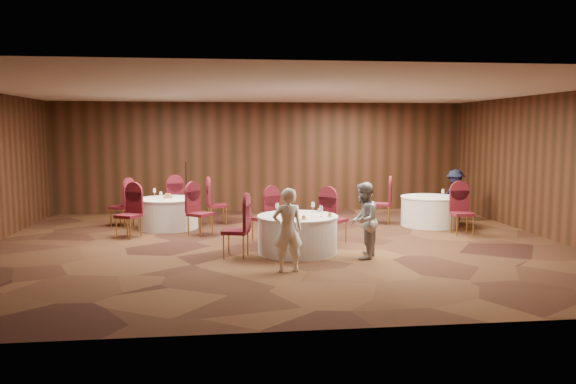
{
  "coord_description": "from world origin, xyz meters",
  "views": [
    {
      "loc": [
        -1.18,
        -11.46,
        2.41
      ],
      "look_at": [
        0.2,
        0.2,
        1.1
      ],
      "focal_mm": 35.0,
      "sensor_mm": 36.0,
      "label": 1
    }
  ],
  "objects": [
    {
      "name": "room_shell",
      "position": [
        0.0,
        0.0,
        1.96
      ],
      "size": [
        12.0,
        12.0,
        12.0
      ],
      "color": "silver",
      "rests_on": "ground"
    },
    {
      "name": "chairs_left",
      "position": [
        -2.48,
        2.39,
        0.5
      ],
      "size": [
        3.01,
        3.08,
        1.0
      ],
      "color": "#430D15",
      "rests_on": "ground"
    },
    {
      "name": "table_main",
      "position": [
        0.28,
        -0.74,
        0.38
      ],
      "size": [
        1.58,
        1.58,
        0.74
      ],
      "color": "white",
      "rests_on": "ground"
    },
    {
      "name": "woman_a",
      "position": [
        -0.09,
        -2.16,
        0.72
      ],
      "size": [
        0.56,
        0.41,
        1.44
      ],
      "primitive_type": "imported",
      "rotation": [
        0.0,
        0.0,
        3.27
      ],
      "color": "white",
      "rests_on": "ground"
    },
    {
      "name": "table_right",
      "position": [
        4.0,
        1.98,
        0.38
      ],
      "size": [
        1.45,
        1.45,
        0.74
      ],
      "color": "white",
      "rests_on": "ground"
    },
    {
      "name": "man_c",
      "position": [
        4.99,
        2.74,
        0.68
      ],
      "size": [
        0.88,
        1.01,
        1.36
      ],
      "primitive_type": "imported",
      "rotation": [
        0.0,
        0.0,
        5.25
      ],
      "color": "black",
      "rests_on": "ground"
    },
    {
      "name": "tabletop_right",
      "position": [
        4.21,
        1.68,
        0.9
      ],
      "size": [
        0.08,
        0.08,
        0.22
      ],
      "color": "silver",
      "rests_on": "table_right"
    },
    {
      "name": "chairs_main",
      "position": [
        -0.01,
        -0.07,
        0.5
      ],
      "size": [
        2.8,
        2.13,
        1.0
      ],
      "color": "#430D15",
      "rests_on": "ground"
    },
    {
      "name": "ground",
      "position": [
        0.0,
        0.0,
        0.0
      ],
      "size": [
        12.0,
        12.0,
        0.0
      ],
      "primitive_type": "plane",
      "color": "black",
      "rests_on": "ground"
    },
    {
      "name": "tabletop_left",
      "position": [
        -2.5,
        2.37,
        0.82
      ],
      "size": [
        0.89,
        0.86,
        0.22
      ],
      "color": "silver",
      "rests_on": "table_left"
    },
    {
      "name": "woman_b",
      "position": [
        1.44,
        -1.35,
        0.72
      ],
      "size": [
        0.79,
        0.86,
        1.44
      ],
      "primitive_type": "imported",
      "rotation": [
        0.0,
        0.0,
        4.27
      ],
      "color": "#A09FA4",
      "rests_on": "ground"
    },
    {
      "name": "table_left",
      "position": [
        -2.5,
        2.36,
        0.38
      ],
      "size": [
        1.47,
        1.47,
        0.74
      ],
      "color": "white",
      "rests_on": "ground"
    },
    {
      "name": "mic_stand",
      "position": [
        -2.14,
        3.75,
        0.45
      ],
      "size": [
        0.24,
        0.24,
        1.55
      ],
      "color": "black",
      "rests_on": "ground"
    },
    {
      "name": "chairs_right",
      "position": [
        3.6,
        1.6,
        0.5
      ],
      "size": [
        2.01,
        2.38,
        1.0
      ],
      "color": "#430D15",
      "rests_on": "ground"
    },
    {
      "name": "tabletop_main",
      "position": [
        0.51,
        -0.8,
        0.84
      ],
      "size": [
        1.08,
        1.06,
        0.22
      ],
      "color": "silver",
      "rests_on": "table_main"
    }
  ]
}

